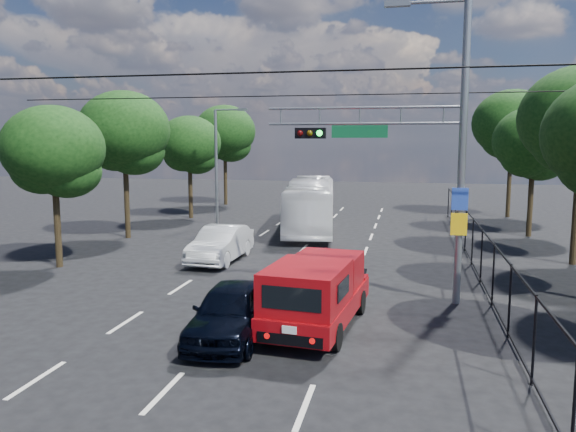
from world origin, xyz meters
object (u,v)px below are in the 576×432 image
(red_pickup, at_px, (317,291))
(white_van, at_px, (221,244))
(signal_mast, at_px, (423,140))
(white_bus, at_px, (311,205))
(navy_hatchback, at_px, (231,311))

(red_pickup, xyz_separation_m, white_van, (-5.49, 7.79, -0.31))
(signal_mast, height_order, white_bus, signal_mast)
(navy_hatchback, bearing_deg, white_van, 107.10)
(signal_mast, distance_m, white_van, 10.43)
(signal_mast, distance_m, navy_hatchback, 8.09)
(red_pickup, height_order, navy_hatchback, red_pickup)
(signal_mast, height_order, red_pickup, signal_mast)
(signal_mast, xyz_separation_m, navy_hatchback, (-4.91, -4.59, -4.50))
(red_pickup, distance_m, navy_hatchback, 2.49)
(red_pickup, bearing_deg, navy_hatchback, -148.92)
(red_pickup, height_order, white_bus, white_bus)
(red_pickup, bearing_deg, signal_mast, 49.89)
(navy_hatchback, height_order, white_bus, white_bus)
(signal_mast, bearing_deg, white_bus, 113.58)
(signal_mast, bearing_deg, red_pickup, -130.11)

